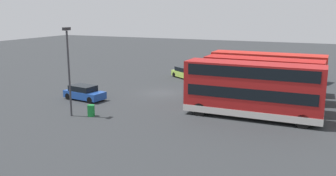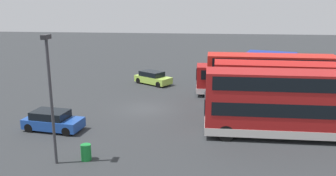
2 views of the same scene
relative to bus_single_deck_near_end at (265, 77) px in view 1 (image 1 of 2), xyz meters
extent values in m
plane|color=#2D3033|center=(5.36, -9.91, -1.62)|extent=(140.00, 140.00, 0.00)
cube|color=#A51919|center=(0.00, 0.01, 0.03)|extent=(2.72, 11.48, 2.60)
cube|color=silver|center=(0.00, 0.01, -1.00)|extent=(2.76, 11.52, 0.55)
cube|color=black|center=(0.00, 0.01, 0.63)|extent=(2.77, 10.68, 0.90)
cube|color=black|center=(0.09, -5.75, 0.63)|extent=(2.25, 0.09, 1.10)
cylinder|color=black|center=(1.19, -4.30, -1.07)|extent=(0.32, 1.10, 1.10)
cylinder|color=black|center=(-1.06, -4.33, -1.07)|extent=(0.32, 1.10, 1.10)
cylinder|color=black|center=(1.06, 4.35, -1.07)|extent=(0.32, 1.10, 1.10)
cylinder|color=black|center=(-1.19, 4.31, -1.07)|extent=(0.32, 1.10, 1.10)
cube|color=red|center=(3.42, 0.66, 0.83)|extent=(2.74, 10.83, 4.20)
cube|color=silver|center=(3.42, 0.66, -1.00)|extent=(2.78, 10.87, 0.55)
cube|color=black|center=(3.42, 0.66, 0.63)|extent=(2.78, 10.03, 0.90)
cube|color=black|center=(3.42, 0.66, 2.33)|extent=(2.78, 10.03, 0.90)
cube|color=black|center=(3.32, -4.76, 0.63)|extent=(2.25, 0.10, 1.10)
cylinder|color=black|center=(4.47, -3.35, -1.07)|extent=(0.32, 1.11, 1.10)
cylinder|color=black|center=(2.22, -3.31, -1.07)|extent=(0.32, 1.11, 1.10)
cylinder|color=black|center=(4.61, 4.63, -1.07)|extent=(0.32, 1.11, 1.10)
cylinder|color=black|center=(2.36, 4.67, -1.07)|extent=(0.32, 1.11, 1.10)
cube|color=#B71411|center=(7.36, 0.83, 0.83)|extent=(2.85, 10.19, 4.20)
cube|color=silver|center=(7.36, 0.83, -1.00)|extent=(2.89, 10.23, 0.55)
cube|color=black|center=(7.36, 0.83, 0.63)|extent=(2.89, 9.39, 0.90)
cube|color=black|center=(7.36, 0.83, 2.33)|extent=(2.89, 9.39, 0.90)
cube|color=black|center=(7.21, -4.25, 0.63)|extent=(2.25, 0.13, 1.10)
cylinder|color=black|center=(8.38, -2.86, -1.07)|extent=(0.33, 1.11, 1.10)
cylinder|color=black|center=(6.13, -2.79, -1.07)|extent=(0.33, 1.11, 1.10)
cylinder|color=black|center=(8.60, 4.46, -1.07)|extent=(0.33, 1.11, 1.10)
cylinder|color=black|center=(6.35, 4.52, -1.07)|extent=(0.33, 1.11, 1.10)
cube|color=#A51919|center=(10.58, 0.61, 0.83)|extent=(2.57, 10.93, 4.20)
cube|color=silver|center=(10.58, 0.61, -1.00)|extent=(2.61, 10.97, 0.55)
cube|color=black|center=(10.58, 0.61, 0.63)|extent=(2.63, 10.13, 0.90)
cube|color=black|center=(10.58, 0.61, 2.33)|extent=(2.63, 10.13, 0.90)
cube|color=black|center=(10.57, -4.88, 0.63)|extent=(2.25, 0.06, 1.10)
cylinder|color=black|center=(11.70, -3.45, -1.07)|extent=(0.30, 1.10, 1.10)
cylinder|color=black|center=(9.45, -3.45, -1.07)|extent=(0.30, 1.10, 1.10)
cylinder|color=black|center=(11.71, 4.67, -1.07)|extent=(0.30, 1.10, 1.10)
cylinder|color=black|center=(9.46, 4.68, -1.07)|extent=(0.30, 1.10, 1.10)
cube|color=navy|center=(-7.69, 2.74, 0.18)|extent=(3.96, 5.98, 2.80)
cube|color=black|center=(-8.75, -0.85, -0.12)|extent=(2.97, 2.63, 2.20)
cylinder|color=black|center=(-7.67, -1.17, -1.12)|extent=(0.55, 1.04, 1.00)
cylinder|color=black|center=(-9.84, -0.53, -1.12)|extent=(0.55, 1.04, 1.00)
cylinder|color=black|center=(-6.10, 4.10, -1.12)|extent=(0.55, 1.04, 1.00)
cylinder|color=black|center=(-8.27, 4.74, -1.12)|extent=(0.55, 1.04, 1.00)
cube|color=#A5D14C|center=(-3.78, -10.63, -1.09)|extent=(3.81, 4.47, 0.70)
cube|color=black|center=(-3.90, -10.80, -0.47)|extent=(2.75, 2.99, 0.55)
cylinder|color=black|center=(-3.63, -8.95, -1.30)|extent=(0.54, 0.65, 0.64)
cylinder|color=black|center=(-2.30, -9.84, -1.30)|extent=(0.54, 0.65, 0.64)
cylinder|color=black|center=(-5.27, -11.43, -1.30)|extent=(0.54, 0.65, 0.64)
cylinder|color=black|center=(-3.94, -12.32, -1.30)|extent=(0.54, 0.65, 0.64)
cube|color=#1E479E|center=(11.01, -15.65, -1.09)|extent=(2.36, 4.35, 0.70)
cube|color=black|center=(10.98, -15.84, -0.47)|extent=(1.97, 2.69, 0.55)
cylinder|color=black|center=(10.42, -14.08, -1.30)|extent=(0.31, 0.66, 0.64)
cylinder|color=black|center=(12.00, -14.30, -1.30)|extent=(0.31, 0.66, 0.64)
cylinder|color=black|center=(10.01, -16.99, -1.30)|extent=(0.31, 0.66, 0.64)
cylinder|color=black|center=(11.59, -17.21, -1.30)|extent=(0.31, 0.66, 0.64)
cylinder|color=#38383D|center=(16.05, -13.27, 1.91)|extent=(0.16, 0.16, 7.07)
cube|color=#262628|center=(16.05, -13.27, 5.60)|extent=(0.70, 0.30, 0.24)
cylinder|color=#197F33|center=(15.44, -11.71, -1.15)|extent=(0.60, 0.60, 0.95)
camera|label=1|loc=(39.32, 5.83, 7.05)|focal=38.51mm
camera|label=2|loc=(33.60, -4.94, 7.47)|focal=37.30mm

